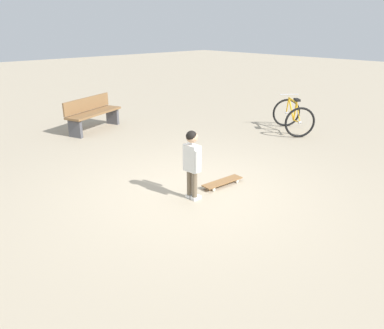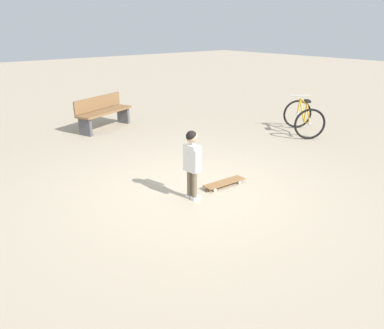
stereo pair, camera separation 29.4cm
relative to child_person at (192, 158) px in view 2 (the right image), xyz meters
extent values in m
plane|color=tan|center=(-0.22, 0.18, -0.66)|extent=(50.00, 50.00, 0.00)
cylinder|color=brown|center=(-0.05, 0.00, -0.42)|extent=(0.08, 0.08, 0.42)
cube|color=white|center=(-0.06, 0.03, -0.63)|extent=(0.09, 0.15, 0.05)
cylinder|color=brown|center=(0.06, 0.00, -0.42)|extent=(0.08, 0.08, 0.42)
cube|color=white|center=(0.05, 0.03, -0.63)|extent=(0.09, 0.15, 0.05)
cube|color=white|center=(0.00, 0.00, -0.01)|extent=(0.25, 0.15, 0.40)
cylinder|color=white|center=(-0.16, 0.09, -0.01)|extent=(0.06, 0.06, 0.32)
cylinder|color=white|center=(0.16, -0.05, -0.01)|extent=(0.06, 0.06, 0.32)
sphere|color=tan|center=(0.00, 0.00, 0.31)|extent=(0.17, 0.17, 0.17)
sphere|color=black|center=(0.00, -0.01, 0.32)|extent=(0.16, 0.16, 0.16)
cube|color=olive|center=(-0.03, 0.70, -0.59)|extent=(0.24, 0.76, 0.02)
cube|color=#B7B7BC|center=(-0.01, 0.97, -0.61)|extent=(0.11, 0.04, 0.02)
cube|color=#B7B7BC|center=(-0.05, 0.44, -0.61)|extent=(0.11, 0.04, 0.02)
cylinder|color=beige|center=(-0.09, 0.97, -0.63)|extent=(0.03, 0.06, 0.06)
cylinder|color=beige|center=(0.06, 0.96, -0.63)|extent=(0.03, 0.06, 0.06)
cylinder|color=beige|center=(-0.12, 0.45, -0.63)|extent=(0.03, 0.06, 0.06)
cylinder|color=beige|center=(0.03, 0.44, -0.63)|extent=(0.03, 0.06, 0.06)
torus|color=black|center=(-1.50, 4.69, -0.30)|extent=(0.49, 0.58, 0.71)
torus|color=black|center=(-0.71, 4.04, -0.30)|extent=(0.49, 0.58, 0.71)
cylinder|color=#B7B7BC|center=(-1.50, 4.69, -0.30)|extent=(0.08, 0.08, 0.06)
cylinder|color=#B7B7BC|center=(-0.71, 4.04, -0.30)|extent=(0.08, 0.08, 0.06)
cylinder|color=gold|center=(-1.24, 4.47, -0.13)|extent=(0.43, 0.36, 0.48)
cylinder|color=gold|center=(-1.20, 4.44, 0.09)|extent=(0.48, 0.40, 0.06)
cylinder|color=gold|center=(-1.01, 4.28, -0.12)|extent=(0.13, 0.12, 0.48)
cylinder|color=gold|center=(-0.88, 4.18, -0.33)|extent=(0.35, 0.29, 0.08)
cylinder|color=gold|center=(-0.84, 4.15, -0.11)|extent=(0.29, 0.24, 0.40)
cylinder|color=gold|center=(-1.47, 4.66, -0.10)|extent=(0.12, 0.11, 0.41)
cube|color=black|center=(-0.97, 4.25, 0.16)|extent=(0.23, 0.22, 0.05)
cylinder|color=#B7B7BC|center=(-1.43, 4.62, 0.18)|extent=(0.31, 0.37, 0.02)
cube|color=brown|center=(-4.49, 0.90, -0.22)|extent=(0.99, 1.65, 0.05)
cube|color=brown|center=(-4.68, 0.83, -0.02)|extent=(0.62, 1.50, 0.32)
cube|color=#4C4C51|center=(-4.23, 0.25, -0.46)|extent=(0.36, 0.20, 0.39)
cube|color=#4C4C51|center=(-4.75, 1.56, -0.46)|extent=(0.36, 0.20, 0.39)
camera|label=1|loc=(3.73, -3.47, 1.80)|focal=34.95mm
camera|label=2|loc=(3.92, -3.25, 1.80)|focal=34.95mm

